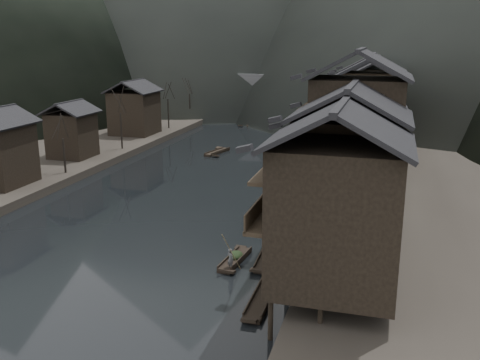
% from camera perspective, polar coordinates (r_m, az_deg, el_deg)
% --- Properties ---
extents(water, '(300.00, 300.00, 0.00)m').
position_cam_1_polar(water, '(44.86, -11.76, -6.87)').
color(water, black).
rests_on(water, ground).
extents(left_bank, '(40.00, 200.00, 1.20)m').
position_cam_1_polar(left_bank, '(95.60, -19.43, 4.71)').
color(left_bank, '#2D2823').
rests_on(left_bank, ground).
extents(stilt_houses, '(9.00, 67.60, 15.83)m').
position_cam_1_polar(stilt_houses, '(56.28, 13.24, 6.81)').
color(stilt_houses, black).
rests_on(stilt_houses, ground).
extents(left_houses, '(8.10, 53.20, 8.73)m').
position_cam_1_polar(left_houses, '(70.50, -19.33, 5.42)').
color(left_houses, black).
rests_on(left_houses, left_bank).
extents(bare_trees, '(3.63, 73.79, 7.25)m').
position_cam_1_polar(bare_trees, '(76.87, -12.98, 7.02)').
color(bare_trees, black).
rests_on(bare_trees, left_bank).
extents(moored_sampans, '(2.86, 55.94, 0.47)m').
position_cam_1_polar(moored_sampans, '(57.72, 7.40, -1.43)').
color(moored_sampans, black).
rests_on(moored_sampans, water).
extents(midriver_boats, '(12.94, 41.45, 0.45)m').
position_cam_1_polar(midriver_boats, '(93.60, 2.15, 5.11)').
color(midriver_boats, black).
rests_on(midriver_boats, water).
extents(stone_bridge, '(40.00, 6.00, 9.00)m').
position_cam_1_polar(stone_bridge, '(111.00, 5.64, 9.20)').
color(stone_bridge, '#4C4C4F').
rests_on(stone_bridge, ground).
extents(hero_sampan, '(1.48, 5.05, 0.44)m').
position_cam_1_polar(hero_sampan, '(40.88, -0.53, -8.46)').
color(hero_sampan, black).
rests_on(hero_sampan, water).
extents(cargo_heap, '(1.10, 1.44, 0.66)m').
position_cam_1_polar(cargo_heap, '(40.87, -0.47, -7.61)').
color(cargo_heap, black).
rests_on(cargo_heap, hero_sampan).
extents(boatman, '(0.69, 0.64, 1.59)m').
position_cam_1_polar(boatman, '(38.90, -1.03, -8.09)').
color(boatman, '#545456').
rests_on(boatman, hero_sampan).
extents(bamboo_pole, '(1.18, 1.79, 3.76)m').
position_cam_1_polar(bamboo_pole, '(37.87, -0.76, -4.40)').
color(bamboo_pole, '#8C7A51').
rests_on(bamboo_pole, boatman).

